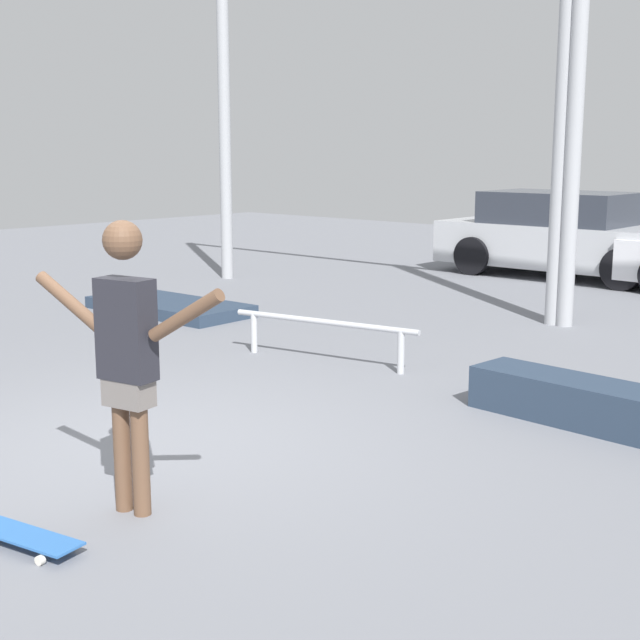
{
  "coord_description": "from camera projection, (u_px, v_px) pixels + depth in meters",
  "views": [
    {
      "loc": [
        5.17,
        -3.83,
        2.17
      ],
      "look_at": [
        0.36,
        1.47,
        0.8
      ],
      "focal_mm": 50.0,
      "sensor_mm": 36.0,
      "label": 1
    }
  ],
  "objects": [
    {
      "name": "grind_rail",
      "position": [
        324.0,
        329.0,
        9.17
      ],
      "size": [
        2.14,
        0.45,
        0.46
      ],
      "rotation": [
        0.0,
        0.0,
        0.18
      ],
      "color": "#B7BABF",
      "rests_on": "ground_plane"
    },
    {
      "name": "skateboard",
      "position": [
        21.0,
        535.0,
        4.95
      ],
      "size": [
        0.81,
        0.36,
        0.08
      ],
      "rotation": [
        0.0,
        0.0,
        0.19
      ],
      "color": "#2D66B2",
      "rests_on": "ground_plane"
    },
    {
      "name": "canopy_support_left",
      "position": [
        368.0,
        33.0,
        12.58
      ],
      "size": [
        6.32,
        0.2,
        6.13
      ],
      "color": "#A5A8AD",
      "rests_on": "ground_plane"
    },
    {
      "name": "ground_plane",
      "position": [
        151.0,
        447.0,
        6.61
      ],
      "size": [
        36.0,
        36.0,
        0.0
      ],
      "primitive_type": "plane",
      "color": "slate"
    },
    {
      "name": "grind_box",
      "position": [
        632.0,
        413.0,
        6.85
      ],
      "size": [
        2.74,
        0.68,
        0.36
      ],
      "primitive_type": "cube",
      "rotation": [
        0.0,
        0.0,
        -0.06
      ],
      "color": "#28384C",
      "rests_on": "ground_plane"
    },
    {
      "name": "skateboarder",
      "position": [
        127.0,
        348.0,
        5.23
      ],
      "size": [
        1.41,
        0.36,
        1.78
      ],
      "rotation": [
        0.0,
        0.0,
        0.2
      ],
      "color": "brown",
      "rests_on": "ground_plane"
    },
    {
      "name": "parked_car_silver",
      "position": [
        565.0,
        236.0,
        15.4
      ],
      "size": [
        4.4,
        1.97,
        1.46
      ],
      "rotation": [
        0.0,
        0.0,
        0.02
      ],
      "color": "#B7BABF",
      "rests_on": "ground_plane"
    },
    {
      "name": "manual_pad",
      "position": [
        169.0,
        307.0,
        12.08
      ],
      "size": [
        2.39,
        1.14,
        0.16
      ],
      "primitive_type": "cube",
      "rotation": [
        0.0,
        0.0,
        0.04
      ],
      "color": "#28384C",
      "rests_on": "ground_plane"
    }
  ]
}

